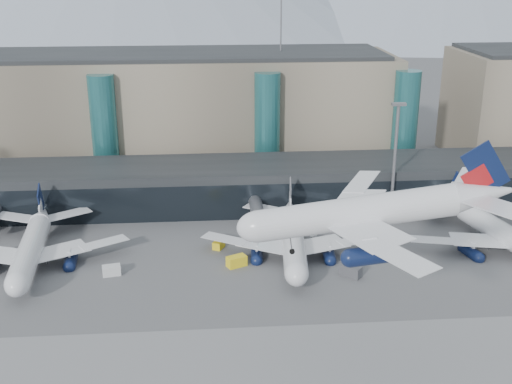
# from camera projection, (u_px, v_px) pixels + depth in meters

# --- Properties ---
(ground) EXTENTS (900.00, 900.00, 0.00)m
(ground) POSITION_uv_depth(u_px,v_px,m) (281.00, 344.00, 94.69)
(ground) COLOR #515154
(ground) RESTS_ON ground
(concourse) EXTENTS (170.00, 27.00, 10.00)m
(concourse) POSITION_uv_depth(u_px,v_px,m) (252.00, 185.00, 147.12)
(concourse) COLOR black
(concourse) RESTS_ON ground
(terminal_main) EXTENTS (130.00, 30.00, 31.00)m
(terminal_main) POSITION_uv_depth(u_px,v_px,m) (150.00, 111.00, 171.97)
(terminal_main) COLOR gray
(terminal_main) RESTS_ON ground
(teal_towers) EXTENTS (116.40, 19.40, 46.00)m
(teal_towers) POSITION_uv_depth(u_px,v_px,m) (187.00, 130.00, 158.21)
(teal_towers) COLOR #256669
(teal_towers) RESTS_ON ground
(lightmast_mid) EXTENTS (3.00, 1.20, 25.60)m
(lightmast_mid) POSITION_uv_depth(u_px,v_px,m) (395.00, 154.00, 137.01)
(lightmast_mid) COLOR slate
(lightmast_mid) RESTS_ON ground
(hero_jet) EXTENTS (35.10, 35.82, 11.55)m
(hero_jet) POSITION_uv_depth(u_px,v_px,m) (385.00, 202.00, 79.28)
(hero_jet) COLOR silver
(hero_jet) RESTS_ON ground
(jet_parked_left) EXTENTS (37.22, 36.78, 12.03)m
(jet_parked_left) POSITION_uv_depth(u_px,v_px,m) (32.00, 237.00, 120.42)
(jet_parked_left) COLOR silver
(jet_parked_left) RESTS_ON ground
(jet_parked_mid) EXTENTS (37.10, 36.64, 11.99)m
(jet_parked_mid) POSITION_uv_depth(u_px,v_px,m) (292.00, 229.00, 124.07)
(jet_parked_mid) COLOR silver
(jet_parked_mid) RESTS_ON ground
(jet_parked_right) EXTENTS (37.42, 38.32, 12.33)m
(jet_parked_right) POSITION_uv_depth(u_px,v_px,m) (493.00, 222.00, 127.01)
(jet_parked_right) COLOR silver
(jet_parked_right) RESTS_ON ground
(veh_a) EXTENTS (3.51, 2.40, 1.81)m
(veh_a) POSITION_uv_depth(u_px,v_px,m) (112.00, 270.00, 115.38)
(veh_a) COLOR silver
(veh_a) RESTS_ON ground
(veh_b) EXTENTS (2.65, 3.12, 1.54)m
(veh_b) POSITION_uv_depth(u_px,v_px,m) (219.00, 245.00, 126.21)
(veh_b) COLOR yellow
(veh_b) RESTS_ON ground
(veh_c) EXTENTS (4.09, 3.88, 2.06)m
(veh_c) POSITION_uv_depth(u_px,v_px,m) (351.00, 271.00, 114.90)
(veh_c) COLOR #46464A
(veh_c) RESTS_ON ground
(veh_d) EXTENTS (2.70, 2.30, 1.36)m
(veh_d) POSITION_uv_depth(u_px,v_px,m) (345.00, 225.00, 135.63)
(veh_d) COLOR silver
(veh_d) RESTS_ON ground
(veh_g) EXTENTS (3.06, 3.09, 1.60)m
(veh_g) POSITION_uv_depth(u_px,v_px,m) (309.00, 237.00, 129.45)
(veh_g) COLOR silver
(veh_g) RESTS_ON ground
(veh_h) EXTENTS (4.06, 3.26, 1.99)m
(veh_h) POSITION_uv_depth(u_px,v_px,m) (237.00, 261.00, 118.68)
(veh_h) COLOR yellow
(veh_h) RESTS_ON ground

